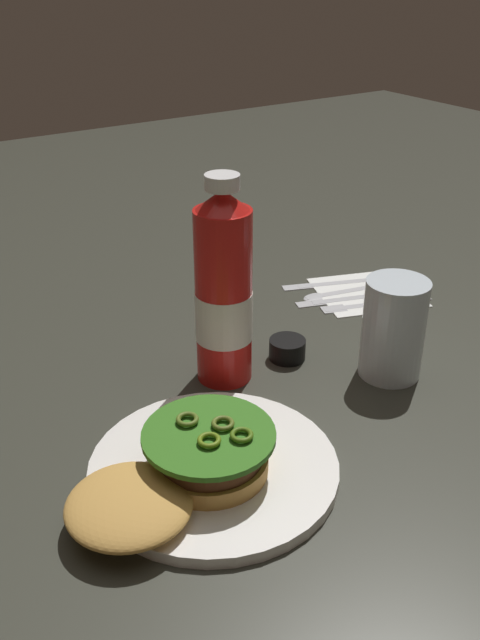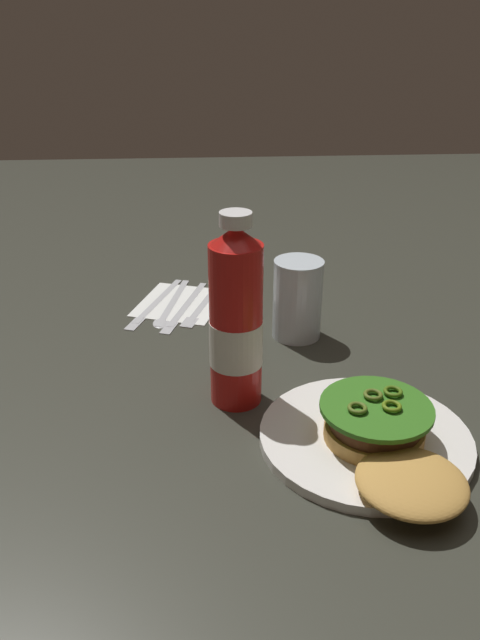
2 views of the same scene
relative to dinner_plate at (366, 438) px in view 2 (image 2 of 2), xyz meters
name	(u,v)px [view 2 (image 2 of 2)]	position (x,y,z in m)	size (l,w,h in m)	color
ground_plane	(339,377)	(-0.15, 0.00, -0.01)	(3.00, 3.00, 0.00)	#35362D
dinner_plate	(366,438)	(0.00, 0.00, 0.00)	(0.25, 0.25, 0.01)	white
burger_sandwich	(388,442)	(0.04, 0.01, 0.03)	(0.22, 0.14, 0.05)	gold
ketchup_bottle	(236,322)	(-0.11, -0.15, 0.11)	(0.07, 0.07, 0.26)	red
water_glass	(297,299)	(-0.28, -0.04, 0.06)	(0.08, 0.08, 0.13)	silver
condiment_cup	(238,356)	(-0.20, -0.14, 0.01)	(0.05, 0.05, 0.03)	black
napkin	(180,303)	(-0.42, -0.23, 0.00)	(0.15, 0.14, 0.00)	white
steak_knife	(152,304)	(-0.40, -0.28, 0.00)	(0.21, 0.09, 0.00)	silver
spoon_utensil	(169,307)	(-0.39, -0.25, 0.00)	(0.20, 0.06, 0.00)	silver
butter_knife	(183,308)	(-0.39, -0.23, 0.00)	(0.21, 0.08, 0.00)	silver
fork_utensil	(199,308)	(-0.39, -0.20, 0.00)	(0.17, 0.07, 0.00)	silver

